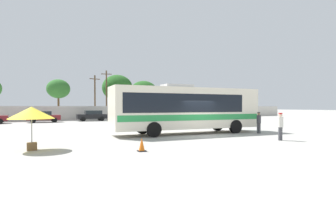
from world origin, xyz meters
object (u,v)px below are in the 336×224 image
vendor_umbrella_near_gate_yellow (32,114)px  roadside_tree_right (144,93)px  parked_car_third_black (92,115)px  roadside_tree_midright (117,88)px  attendant_by_bus_door (259,121)px  roadside_tree_midleft (58,89)px  coach_bus_cream_green (186,108)px  parked_car_rightmost_grey (135,115)px  parked_car_second_maroon (43,116)px  traffic_cone_on_apron (142,145)px  utility_pole_far (106,94)px  utility_pole_near (95,96)px  passenger_waiting_on_apron (280,125)px

vendor_umbrella_near_gate_yellow → roadside_tree_right: roadside_tree_right is taller
parked_car_third_black → roadside_tree_midright: size_ratio=0.53×
roadside_tree_right → attendant_by_bus_door: bearing=-97.2°
parked_car_third_black → roadside_tree_midleft: bearing=115.2°
coach_bus_cream_green → parked_car_third_black: (-2.31, 22.01, -1.18)m
roadside_tree_midleft → parked_car_rightmost_grey: bearing=-38.1°
parked_car_second_maroon → roadside_tree_midleft: 10.17m
parked_car_second_maroon → traffic_cone_on_apron: size_ratio=6.35×
vendor_umbrella_near_gate_yellow → utility_pole_far: bearing=69.1°
coach_bus_cream_green → roadside_tree_midright: 31.70m
utility_pole_near → roadside_tree_right: bearing=17.7°
coach_bus_cream_green → roadside_tree_midright: roadside_tree_midright is taller
parked_car_second_maroon → parked_car_third_black: 6.58m
roadside_tree_midright → traffic_cone_on_apron: size_ratio=12.57×
parked_car_second_maroon → roadside_tree_midright: size_ratio=0.50×
attendant_by_bus_door → passenger_waiting_on_apron: bearing=-120.0°
passenger_waiting_on_apron → parked_car_rightmost_grey: (1.24, 27.99, -0.20)m
coach_bus_cream_green → passenger_waiting_on_apron: coach_bus_cream_green is taller
utility_pole_far → roadside_tree_midleft: (-7.59, 1.68, 0.65)m
roadside_tree_midright → utility_pole_near: bearing=-141.5°
attendant_by_bus_door → roadside_tree_right: (4.15, 32.78, 3.77)m
vendor_umbrella_near_gate_yellow → parked_car_second_maroon: size_ratio=0.51×
utility_pole_far → traffic_cone_on_apron: size_ratio=13.01×
coach_bus_cream_green → parked_car_third_black: 22.16m
utility_pole_far → roadside_tree_midright: 4.21m
attendant_by_bus_door → parked_car_rightmost_grey: 24.33m
traffic_cone_on_apron → vendor_umbrella_near_gate_yellow: bearing=148.3°
utility_pole_far → roadside_tree_midright: utility_pole_far is taller
parked_car_rightmost_grey → roadside_tree_right: size_ratio=0.61×
vendor_umbrella_near_gate_yellow → roadside_tree_midright: size_ratio=0.26×
roadside_tree_midleft → utility_pole_far: bearing=-12.5°
utility_pole_near → utility_pole_far: bearing=28.4°
coach_bus_cream_green → utility_pole_near: bearing=91.6°
utility_pole_near → roadside_tree_midleft: 6.18m
roadside_tree_midleft → roadside_tree_right: size_ratio=0.93×
coach_bus_cream_green → utility_pole_near: size_ratio=1.63×
roadside_tree_midleft → traffic_cone_on_apron: size_ratio=10.32×
parked_car_rightmost_grey → roadside_tree_midleft: roadside_tree_midleft is taller
coach_bus_cream_green → utility_pole_far: bearing=87.0°
roadside_tree_right → passenger_waiting_on_apron: bearing=-99.8°
parked_car_second_maroon → utility_pole_near: (8.09, 5.94, 3.02)m
parked_car_second_maroon → traffic_cone_on_apron: 27.15m
parked_car_rightmost_grey → passenger_waiting_on_apron: bearing=-92.5°
attendant_by_bus_door → vendor_umbrella_near_gate_yellow: (-15.66, -0.61, 0.80)m
utility_pole_near → parked_car_second_maroon: bearing=-143.7°
parked_car_third_black → coach_bus_cream_green: bearing=-84.0°
attendant_by_bus_door → vendor_umbrella_near_gate_yellow: 15.69m
vendor_umbrella_near_gate_yellow → utility_pole_near: 31.77m
passenger_waiting_on_apron → utility_pole_near: bearing=96.5°
attendant_by_bus_door → parked_car_rightmost_grey: attendant_by_bus_door is taller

